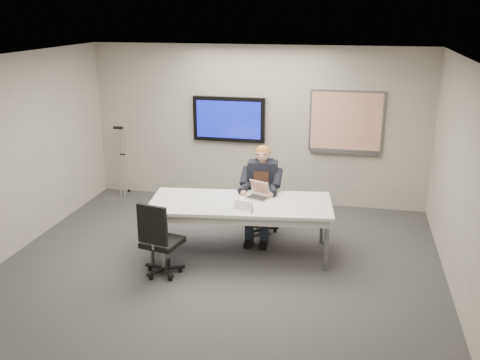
% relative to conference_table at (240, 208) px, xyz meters
% --- Properties ---
extents(floor, '(6.00, 6.00, 0.02)m').
position_rel_conference_table_xyz_m(floor, '(-0.19, -0.72, -0.70)').
color(floor, '#343436').
rests_on(floor, ground).
extents(ceiling, '(6.00, 6.00, 0.02)m').
position_rel_conference_table_xyz_m(ceiling, '(-0.19, -0.72, 2.10)').
color(ceiling, white).
rests_on(ceiling, wall_back).
extents(wall_back, '(6.00, 0.02, 2.80)m').
position_rel_conference_table_xyz_m(wall_back, '(-0.19, 2.28, 0.70)').
color(wall_back, '#ADA69C').
rests_on(wall_back, ground).
extents(wall_front, '(6.00, 0.02, 2.80)m').
position_rel_conference_table_xyz_m(wall_front, '(-0.19, -3.72, 0.70)').
color(wall_front, '#ADA69C').
rests_on(wall_front, ground).
extents(wall_left, '(0.02, 6.00, 2.80)m').
position_rel_conference_table_xyz_m(wall_left, '(-3.19, -0.72, 0.70)').
color(wall_left, '#ADA69C').
rests_on(wall_left, ground).
extents(wall_right, '(0.02, 6.00, 2.80)m').
position_rel_conference_table_xyz_m(wall_right, '(2.81, -0.72, 0.70)').
color(wall_right, '#ADA69C').
rests_on(wall_right, ground).
extents(conference_table, '(2.66, 1.38, 0.79)m').
position_rel_conference_table_xyz_m(conference_table, '(0.00, 0.00, 0.00)').
color(conference_table, silver).
rests_on(conference_table, ground).
extents(tv_display, '(1.30, 0.09, 0.80)m').
position_rel_conference_table_xyz_m(tv_display, '(-0.69, 2.22, 0.80)').
color(tv_display, black).
rests_on(tv_display, wall_back).
extents(whiteboard, '(1.25, 0.08, 1.10)m').
position_rel_conference_table_xyz_m(whiteboard, '(1.36, 2.25, 0.83)').
color(whiteboard, gray).
rests_on(whiteboard, wall_back).
extents(office_chair_far, '(0.57, 0.57, 0.97)m').
position_rel_conference_table_xyz_m(office_chair_far, '(0.17, 0.84, -0.39)').
color(office_chair_far, black).
rests_on(office_chair_far, ground).
extents(office_chair_near, '(0.59, 0.59, 1.04)m').
position_rel_conference_table_xyz_m(office_chair_near, '(-0.87, -0.88, -0.37)').
color(office_chair_near, black).
rests_on(office_chair_near, ground).
extents(seated_person, '(0.46, 0.79, 1.43)m').
position_rel_conference_table_xyz_m(seated_person, '(0.18, 0.59, -0.12)').
color(seated_person, '#1B222E').
rests_on(seated_person, office_chair_far).
extents(crutch, '(0.42, 0.69, 1.43)m').
position_rel_conference_table_xyz_m(crutch, '(-2.68, 2.05, -0.00)').
color(crutch, '#ABAEB2').
rests_on(crutch, ground).
extents(laptop, '(0.38, 0.40, 0.22)m').
position_rel_conference_table_xyz_m(laptop, '(0.21, 0.26, 0.15)').
color(laptop, silver).
rests_on(laptop, conference_table).
extents(name_tent, '(0.28, 0.14, 0.11)m').
position_rel_conference_table_xyz_m(name_tent, '(0.10, -0.26, 0.14)').
color(name_tent, silver).
rests_on(name_tent, conference_table).
extents(pen, '(0.03, 0.13, 0.01)m').
position_rel_conference_table_xyz_m(pen, '(0.23, -0.35, 0.10)').
color(pen, black).
rests_on(pen, conference_table).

